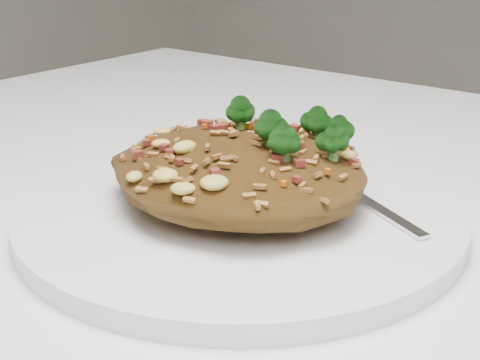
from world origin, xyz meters
name	(u,v)px	position (x,y,z in m)	size (l,w,h in m)	color
dining_table	(390,345)	(0.00, 0.00, 0.66)	(1.20, 0.80, 0.75)	white
plate	(240,210)	(-0.09, -0.05, 0.76)	(0.30, 0.30, 0.01)	white
fried_rice	(242,160)	(-0.09, -0.05, 0.79)	(0.17, 0.16, 0.07)	brown
fork	(355,195)	(-0.03, 0.00, 0.77)	(0.15, 0.09, 0.00)	silver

